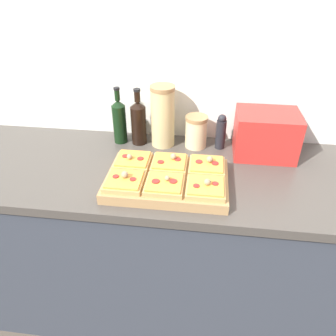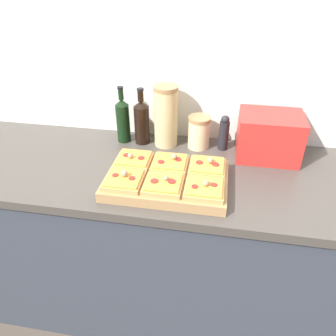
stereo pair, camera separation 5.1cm
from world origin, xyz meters
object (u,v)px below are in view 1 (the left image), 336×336
object	(u,v)px
grain_jar_tall	(163,116)
grain_jar_short	(196,131)
toaster_oven	(266,134)
wine_bottle	(139,122)
pepper_mill	(221,132)
cutting_board	(167,180)
olive_oil_bottle	(119,120)

from	to	relation	value
grain_jar_tall	grain_jar_short	xyz separation A→B (m)	(0.16, 0.00, -0.07)
grain_jar_tall	toaster_oven	size ratio (longest dim) A/B	0.99
grain_jar_short	grain_jar_tall	bearing A→B (deg)	180.00
wine_bottle	grain_jar_short	size ratio (longest dim) A/B	1.77
wine_bottle	grain_jar_tall	size ratio (longest dim) A/B	0.94
wine_bottle	toaster_oven	world-z (taller)	wine_bottle
wine_bottle	pepper_mill	bearing A→B (deg)	0.00
grain_jar_tall	cutting_board	bearing A→B (deg)	-79.28
grain_jar_tall	toaster_oven	world-z (taller)	grain_jar_tall
grain_jar_short	pepper_mill	size ratio (longest dim) A/B	0.91
wine_bottle	pepper_mill	distance (m)	0.40
cutting_board	pepper_mill	xyz separation A→B (m)	(0.22, 0.34, 0.06)
pepper_mill	toaster_oven	world-z (taller)	toaster_oven
olive_oil_bottle	pepper_mill	size ratio (longest dim) A/B	1.62
olive_oil_bottle	grain_jar_tall	size ratio (longest dim) A/B	0.94
grain_jar_tall	toaster_oven	distance (m)	0.49
cutting_board	toaster_oven	bearing A→B (deg)	36.37
olive_oil_bottle	pepper_mill	distance (m)	0.50
cutting_board	olive_oil_bottle	size ratio (longest dim) A/B	1.74
wine_bottle	grain_jar_short	bearing A→B (deg)	0.00
olive_oil_bottle	grain_jar_tall	world-z (taller)	grain_jar_tall
wine_bottle	grain_jar_short	world-z (taller)	wine_bottle
wine_bottle	cutting_board	bearing A→B (deg)	-61.62
wine_bottle	grain_jar_tall	xyz separation A→B (m)	(0.12, 0.00, 0.04)
pepper_mill	toaster_oven	size ratio (longest dim) A/B	0.58
grain_jar_tall	grain_jar_short	bearing A→B (deg)	0.00
grain_jar_short	pepper_mill	xyz separation A→B (m)	(0.12, 0.00, 0.01)
wine_bottle	pepper_mill	xyz separation A→B (m)	(0.40, 0.00, -0.03)
olive_oil_bottle	wine_bottle	world-z (taller)	olive_oil_bottle
grain_jar_short	toaster_oven	size ratio (longest dim) A/B	0.52
grain_jar_tall	pepper_mill	world-z (taller)	grain_jar_tall
cutting_board	grain_jar_short	xyz separation A→B (m)	(0.10, 0.34, 0.06)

